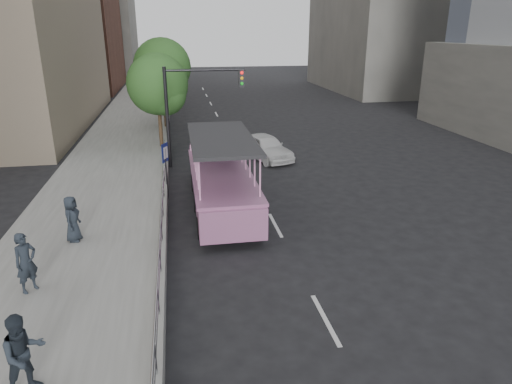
{
  "coord_description": "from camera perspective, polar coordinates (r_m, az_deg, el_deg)",
  "views": [
    {
      "loc": [
        -2.44,
        -11.37,
        6.98
      ],
      "look_at": [
        0.17,
        3.46,
        1.57
      ],
      "focal_mm": 32.0,
      "sensor_mm": 36.0,
      "label": 1
    }
  ],
  "objects": [
    {
      "name": "street_tree_far",
      "position": [
        33.41,
        -11.46,
        14.79
      ],
      "size": [
        3.97,
        3.97,
        6.45
      ],
      "color": "#382619",
      "rests_on": "ground"
    },
    {
      "name": "sidewalk",
      "position": [
        22.68,
        -17.87,
        1.25
      ],
      "size": [
        5.5,
        80.0,
        0.3
      ],
      "primitive_type": "cube",
      "color": "#979792",
      "rests_on": "ground"
    },
    {
      "name": "midrise_stone_b",
      "position": [
        76.64,
        -21.62,
        20.74
      ],
      "size": [
        16.0,
        14.0,
        20.0
      ],
      "primitive_type": "cube",
      "color": "gray",
      "rests_on": "ground"
    },
    {
      "name": "kerb_wall",
      "position": [
        14.88,
        -11.64,
        -6.58
      ],
      "size": [
        0.24,
        30.0,
        0.36
      ],
      "primitive_type": "cube",
      "color": "#989893",
      "rests_on": "sidewalk"
    },
    {
      "name": "parking_sign",
      "position": [
        19.74,
        -11.22,
        3.47
      ],
      "size": [
        0.25,
        0.51,
        2.46
      ],
      "color": "black",
      "rests_on": "ground"
    },
    {
      "name": "pedestrian_near",
      "position": [
        13.64,
        -26.81,
        -7.88
      ],
      "size": [
        0.71,
        0.73,
        1.69
      ],
      "primitive_type": "imported",
      "rotation": [
        0.0,
        0.0,
        0.84
      ],
      "color": "#242B35",
      "rests_on": "sidewalk"
    },
    {
      "name": "duck_boat",
      "position": [
        19.24,
        -4.59,
        2.06
      ],
      "size": [
        2.39,
        9.36,
        3.1
      ],
      "color": "black",
      "rests_on": "ground"
    },
    {
      "name": "pedestrian_far",
      "position": [
        16.21,
        -22.01,
        -3.12
      ],
      "size": [
        0.62,
        0.84,
        1.56
      ],
      "primitive_type": "imported",
      "rotation": [
        0.0,
        0.0,
        1.4
      ],
      "color": "#242B35",
      "rests_on": "sidewalk"
    },
    {
      "name": "traffic_signal",
      "position": [
        24.14,
        -8.28,
        11.26
      ],
      "size": [
        4.2,
        0.32,
        5.2
      ],
      "color": "black",
      "rests_on": "ground"
    },
    {
      "name": "car",
      "position": [
        25.76,
        1.19,
        5.67
      ],
      "size": [
        2.98,
        4.5,
        1.43
      ],
      "primitive_type": "imported",
      "rotation": [
        0.0,
        0.0,
        0.34
      ],
      "color": "silver",
      "rests_on": "ground"
    },
    {
      "name": "guardrail",
      "position": [
        14.61,
        -11.82,
        -4.24
      ],
      "size": [
        0.07,
        22.0,
        0.71
      ],
      "color": "#B0B1B5",
      "rests_on": "kerb_wall"
    },
    {
      "name": "ground",
      "position": [
        13.57,
        1.88,
        -11.22
      ],
      "size": [
        160.0,
        160.0,
        0.0
      ],
      "primitive_type": "plane",
      "color": "black"
    },
    {
      "name": "pedestrian_mid",
      "position": [
        10.19,
        -27.06,
        -17.61
      ],
      "size": [
        1.05,
        1.02,
        1.71
      ],
      "primitive_type": "imported",
      "rotation": [
        0.0,
        0.0,
        0.64
      ],
      "color": "#242B35",
      "rests_on": "sidewalk"
    },
    {
      "name": "street_tree_near",
      "position": [
        27.5,
        -12.0,
        12.74
      ],
      "size": [
        3.52,
        3.52,
        5.72
      ],
      "color": "#382619",
      "rests_on": "ground"
    }
  ]
}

